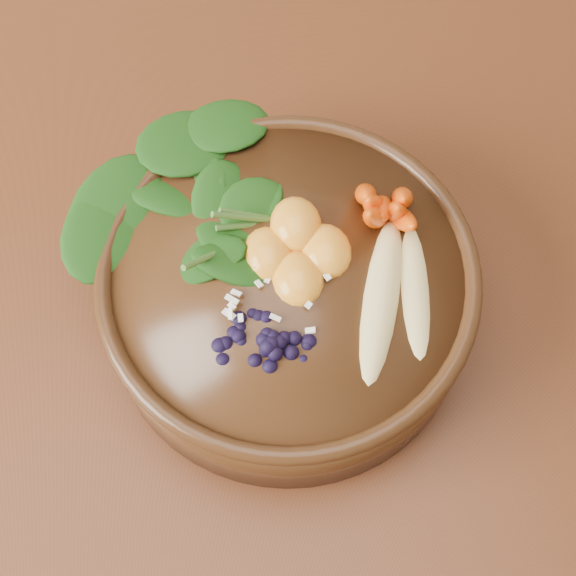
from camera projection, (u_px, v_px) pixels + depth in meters
The scene contains 8 objects.
ground at pixel (123, 556), 1.22m from camera, with size 4.00×4.00×0.00m, color #381E0F.
stoneware_bowl at pixel (288, 294), 0.54m from camera, with size 0.25×0.25×0.07m, color #3F2311.
kale_heap at pixel (252, 178), 0.52m from camera, with size 0.16×0.14×0.04m, color #18450F, non-canonical shape.
carrot_cluster at pixel (384, 173), 0.50m from camera, with size 0.05×0.05×0.07m, color #EB4506, non-canonical shape.
banana_halves at pixel (401, 286), 0.49m from camera, with size 0.07×0.13×0.02m.
mandarin_cluster at pixel (297, 242), 0.50m from camera, with size 0.07×0.08×0.03m, color orange, non-canonical shape.
blueberry_pile at pixel (269, 334), 0.47m from camera, with size 0.11×0.09×0.03m, color black, non-canonical shape.
coconut_flakes at pixel (283, 294), 0.50m from camera, with size 0.08×0.06×0.01m, color white, non-canonical shape.
Camera 1 is at (0.23, -0.19, 1.27)m, focal length 50.00 mm.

